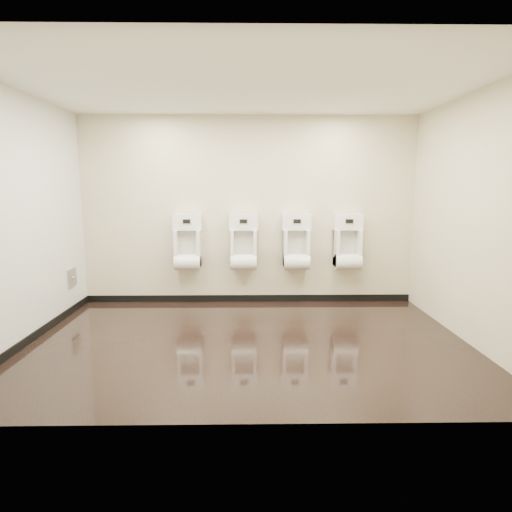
{
  "coord_description": "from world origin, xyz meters",
  "views": [
    {
      "loc": [
        0.01,
        -4.71,
        1.76
      ],
      "look_at": [
        0.1,
        0.55,
        0.91
      ],
      "focal_mm": 30.0,
      "sensor_mm": 36.0,
      "label": 1
    }
  ],
  "objects_px": {
    "access_panel": "(72,278)",
    "urinal_2": "(296,246)",
    "urinal_1": "(244,246)",
    "urinal_3": "(348,246)",
    "urinal_0": "(188,246)"
  },
  "relations": [
    {
      "from": "access_panel",
      "to": "urinal_2",
      "type": "bearing_deg",
      "value": 7.22
    },
    {
      "from": "urinal_1",
      "to": "urinal_3",
      "type": "height_order",
      "value": "same"
    },
    {
      "from": "access_panel",
      "to": "urinal_0",
      "type": "relative_size",
      "value": 0.31
    },
    {
      "from": "urinal_1",
      "to": "urinal_3",
      "type": "xyz_separation_m",
      "value": [
        1.56,
        0.0,
        0.0
      ]
    },
    {
      "from": "access_panel",
      "to": "urinal_2",
      "type": "height_order",
      "value": "urinal_2"
    },
    {
      "from": "access_panel",
      "to": "urinal_0",
      "type": "bearing_deg",
      "value": 14.4
    },
    {
      "from": "urinal_2",
      "to": "urinal_3",
      "type": "height_order",
      "value": "same"
    },
    {
      "from": "access_panel",
      "to": "urinal_1",
      "type": "distance_m",
      "value": 2.47
    },
    {
      "from": "urinal_0",
      "to": "urinal_2",
      "type": "xyz_separation_m",
      "value": [
        1.62,
        0.0,
        0.0
      ]
    },
    {
      "from": "urinal_3",
      "to": "urinal_2",
      "type": "bearing_deg",
      "value": 180.0
    },
    {
      "from": "access_panel",
      "to": "urinal_1",
      "type": "bearing_deg",
      "value": 9.54
    },
    {
      "from": "urinal_0",
      "to": "urinal_3",
      "type": "xyz_separation_m",
      "value": [
        2.39,
        0.0,
        0.0
      ]
    },
    {
      "from": "urinal_3",
      "to": "access_panel",
      "type": "bearing_deg",
      "value": -174.17
    },
    {
      "from": "urinal_2",
      "to": "urinal_3",
      "type": "bearing_deg",
      "value": 0.0
    },
    {
      "from": "access_panel",
      "to": "urinal_2",
      "type": "xyz_separation_m",
      "value": [
        3.2,
        0.41,
        0.39
      ]
    }
  ]
}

